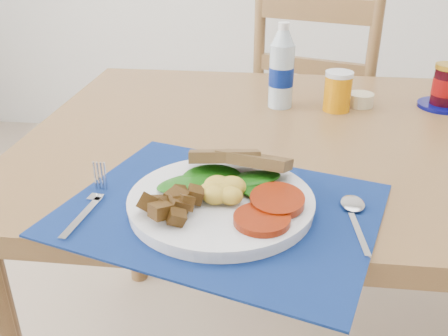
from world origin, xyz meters
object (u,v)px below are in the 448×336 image
Objects in this scene: water_bottle at (281,71)px; juice_glass at (338,92)px; jam_on_saucer at (446,89)px; breakfast_plate at (217,198)px; chair_far at (318,100)px.

water_bottle is 0.14m from juice_glass.
water_bottle reaches higher than jam_on_saucer.
juice_glass is 0.26m from jam_on_saucer.
jam_on_saucer is at bearing 11.25° from juice_glass.
breakfast_plate is at bearing -114.36° from juice_glass.
juice_glass is 0.76× the size of jam_on_saucer.
chair_far is 13.11× the size of juice_glass.
chair_far is at bearing 76.19° from water_bottle.
chair_far is at bearing 78.48° from breakfast_plate.
juice_glass is (0.13, -0.01, -0.04)m from water_bottle.
breakfast_plate is (-0.22, -1.06, 0.19)m from chair_far.
water_bottle is (0.09, 0.50, 0.06)m from breakfast_plate.
breakfast_plate is 0.52m from water_bottle.
breakfast_plate is 2.44× the size of jam_on_saucer.
juice_glass is at bearing -168.75° from jam_on_saucer.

